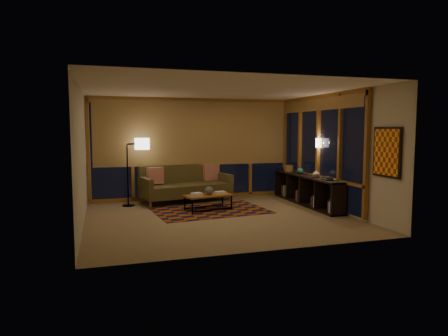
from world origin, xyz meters
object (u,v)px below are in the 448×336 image
object	(u,v)px
sofa	(186,184)
coffee_table	(208,202)
bookshelf	(306,190)
floor_lamp	(128,172)

from	to	relation	value
sofa	coffee_table	distance (m)	1.27
sofa	bookshelf	world-z (taller)	sofa
floor_lamp	bookshelf	bearing A→B (deg)	-29.48
floor_lamp	bookshelf	distance (m)	4.44
sofa	coffee_table	world-z (taller)	sofa
floor_lamp	sofa	bearing A→B (deg)	-9.94
floor_lamp	bookshelf	size ratio (longest dim) A/B	0.57
coffee_table	sofa	bearing A→B (deg)	89.81
coffee_table	floor_lamp	distance (m)	2.15
sofa	coffee_table	size ratio (longest dim) A/B	2.09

